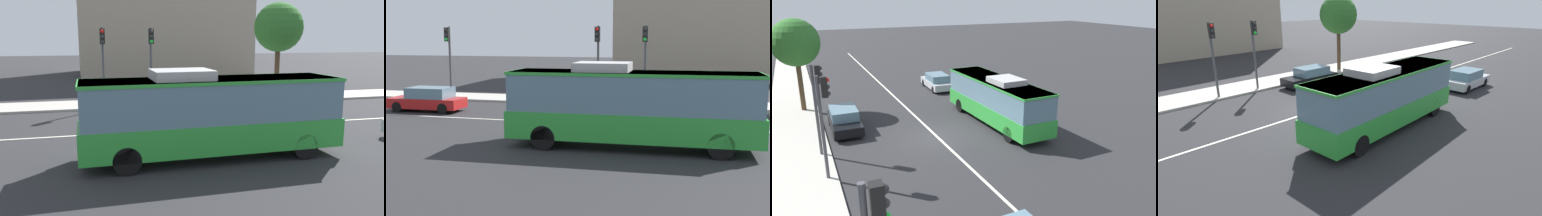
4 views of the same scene
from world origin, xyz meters
TOP-DOWN VIEW (x-y plane):
  - ground_plane at (0.00, 0.00)m, footprint 160.00×160.00m
  - sidewalk_kerb at (0.00, 8.13)m, footprint 80.00×3.47m
  - lane_centre_line at (0.00, 0.00)m, footprint 76.00×0.16m
  - transit_bus at (0.77, -4.71)m, footprint 10.06×2.76m
  - sedan_black at (3.82, 5.10)m, footprint 4.51×1.85m
  - traffic_light_near_corner at (0.04, 6.74)m, footprint 0.32×0.62m
  - traffic_light_far_corner at (-3.04, 6.69)m, footprint 0.32×0.62m
  - street_tree_kerbside_left at (9.33, 7.41)m, footprint 3.51×3.51m
  - office_block_background at (4.63, 30.66)m, footprint 20.70×13.47m

SIDE VIEW (x-z plane):
  - ground_plane at x=0.00m, z-range 0.00..0.00m
  - lane_centre_line at x=0.00m, z-range 0.00..0.01m
  - sidewalk_kerb at x=0.00m, z-range 0.00..0.14m
  - sedan_black at x=3.82m, z-range -0.01..1.46m
  - transit_bus at x=0.77m, z-range 0.08..3.54m
  - traffic_light_near_corner at x=0.04m, z-range 0.96..6.16m
  - traffic_light_far_corner at x=-3.04m, z-range 0.96..6.16m
  - street_tree_kerbside_left at x=9.33m, z-range 1.73..8.79m
  - office_block_background at x=4.63m, z-range 0.00..17.00m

